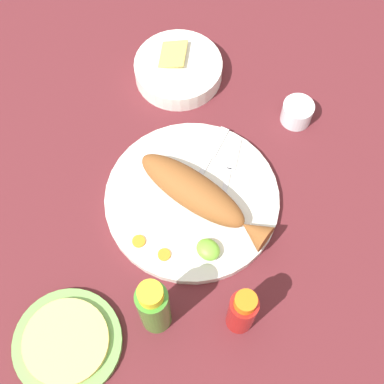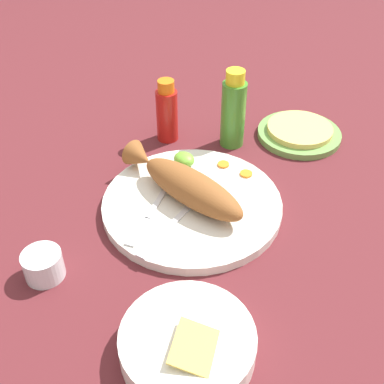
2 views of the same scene
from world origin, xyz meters
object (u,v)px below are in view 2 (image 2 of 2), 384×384
(fork_far, at_px, (149,215))
(guacamole_bowl, at_px, (188,343))
(hot_sauce_bottle_red, at_px, (167,113))
(tortilla_plate, at_px, (299,134))
(fried_fish, at_px, (185,184))
(main_plate, at_px, (192,204))
(salt_cup, at_px, (44,266))
(hot_sauce_bottle_green, at_px, (233,111))
(fork_near, at_px, (168,228))

(fork_far, distance_m, guacamole_bowl, 0.26)
(hot_sauce_bottle_red, height_order, tortilla_plate, hot_sauce_bottle_red)
(fork_far, bearing_deg, hot_sauce_bottle_red, -165.36)
(fried_fish, xyz_separation_m, guacamole_bowl, (0.23, -0.20, -0.02))
(main_plate, distance_m, fork_far, 0.09)
(main_plate, bearing_deg, salt_cup, -97.08)
(main_plate, distance_m, tortilla_plate, 0.33)
(fork_far, xyz_separation_m, tortilla_plate, (-0.00, 0.42, -0.01))
(hot_sauce_bottle_green, bearing_deg, fork_near, -65.32)
(guacamole_bowl, relative_size, tortilla_plate, 1.01)
(main_plate, height_order, fork_far, fork_far)
(fork_near, xyz_separation_m, salt_cup, (-0.06, -0.20, 0.00))
(fried_fish, xyz_separation_m, hot_sauce_bottle_green, (-0.08, 0.21, 0.03))
(fork_near, height_order, guacamole_bowl, guacamole_bowl)
(hot_sauce_bottle_red, bearing_deg, tortilla_plate, 49.34)
(salt_cup, bearing_deg, main_plate, 82.92)
(tortilla_plate, bearing_deg, fried_fish, -89.45)
(fork_near, bearing_deg, hot_sauce_bottle_green, -171.23)
(guacamole_bowl, xyz_separation_m, tortilla_plate, (-0.24, 0.53, -0.02))
(fork_far, bearing_deg, tortilla_plate, 151.02)
(main_plate, xyz_separation_m, guacamole_bowl, (0.22, -0.20, 0.01))
(hot_sauce_bottle_green, relative_size, tortilla_plate, 0.93)
(salt_cup, relative_size, tortilla_plate, 0.34)
(hot_sauce_bottle_red, xyz_separation_m, hot_sauce_bottle_green, (0.11, 0.09, 0.02))
(fried_fish, bearing_deg, hot_sauce_bottle_red, 143.91)
(hot_sauce_bottle_red, xyz_separation_m, tortilla_plate, (0.19, 0.22, -0.06))
(salt_cup, bearing_deg, guacamole_bowl, 17.05)
(main_plate, xyz_separation_m, hot_sauce_bottle_red, (-0.21, 0.11, 0.05))
(hot_sauce_bottle_green, xyz_separation_m, guacamole_bowl, (0.32, -0.40, -0.06))
(main_plate, distance_m, hot_sauce_bottle_green, 0.24)
(fork_far, height_order, salt_cup, salt_cup)
(hot_sauce_bottle_green, bearing_deg, salt_cup, -82.01)
(hot_sauce_bottle_green, height_order, tortilla_plate, hot_sauce_bottle_green)
(hot_sauce_bottle_green, distance_m, tortilla_plate, 0.17)
(fork_far, relative_size, hot_sauce_bottle_green, 1.00)
(fork_near, xyz_separation_m, tortilla_plate, (-0.05, 0.41, -0.01))
(fried_fish, height_order, salt_cup, fried_fish)
(fried_fish, distance_m, fork_far, 0.09)
(tortilla_plate, bearing_deg, fork_far, -89.61)
(guacamole_bowl, bearing_deg, fork_near, 147.06)
(fried_fish, xyz_separation_m, salt_cup, (-0.02, -0.28, -0.03))
(hot_sauce_bottle_red, bearing_deg, guacamole_bowl, -36.51)
(fried_fish, relative_size, guacamole_bowl, 1.52)
(main_plate, bearing_deg, fork_near, -70.29)
(fork_near, relative_size, salt_cup, 2.93)
(fork_near, bearing_deg, fried_fish, -165.18)
(fried_fish, distance_m, fork_near, 0.09)
(fork_far, bearing_deg, hot_sauce_bottle_green, 166.93)
(hot_sauce_bottle_red, distance_m, hot_sauce_bottle_green, 0.14)
(fork_near, distance_m, hot_sauce_bottle_green, 0.32)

